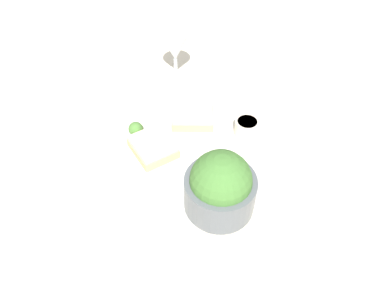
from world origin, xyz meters
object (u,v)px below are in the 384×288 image
at_px(sauce_ramekin, 247,127).
at_px(fork, 334,156).
at_px(cheese_toast_near, 153,147).
at_px(wine_glass, 175,48).
at_px(salad_bowl, 220,186).
at_px(cheese_toast_far, 193,117).

bearing_deg(sauce_ramekin, fork, 22.47).
bearing_deg(cheese_toast_near, sauce_ramekin, 54.43).
xyz_separation_m(wine_glass, fork, (0.39, 0.02, -0.10)).
bearing_deg(wine_glass, salad_bowl, -37.36).
bearing_deg(salad_bowl, sauce_ramekin, 109.42).
bearing_deg(wine_glass, fork, 2.63).
bearing_deg(wine_glass, sauce_ramekin, -12.10).
bearing_deg(sauce_ramekin, wine_glass, 167.90).
bearing_deg(wine_glass, cheese_toast_near, -59.50).
xyz_separation_m(sauce_ramekin, wine_glass, (-0.23, 0.05, 0.07)).
distance_m(salad_bowl, cheese_toast_near, 0.17).
bearing_deg(sauce_ramekin, cheese_toast_near, -125.57).
relative_size(salad_bowl, cheese_toast_far, 1.10).
relative_size(salad_bowl, sauce_ramekin, 2.48).
bearing_deg(cheese_toast_far, cheese_toast_near, -92.06).
relative_size(cheese_toast_near, wine_glass, 0.73).
distance_m(cheese_toast_far, fork, 0.29).
relative_size(salad_bowl, wine_glass, 0.84).
height_order(sauce_ramekin, cheese_toast_near, sauce_ramekin).
relative_size(sauce_ramekin, wine_glass, 0.34).
relative_size(sauce_ramekin, cheese_toast_near, 0.47).
height_order(salad_bowl, fork, salad_bowl).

